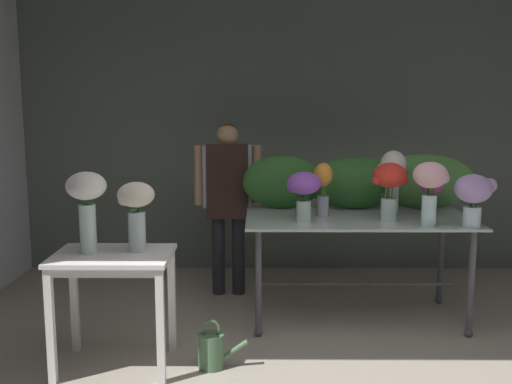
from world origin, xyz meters
TOP-DOWN VIEW (x-y plane):
  - ground_plane at (0.00, 1.71)m, footprint 7.64×7.64m
  - wall_back at (0.00, 3.42)m, footprint 5.88×0.12m
  - display_table_glass at (0.42, 1.85)m, footprint 1.83×0.97m
  - side_table_white at (-1.37, 0.94)m, footprint 0.79×0.58m
  - florist at (-0.68, 2.49)m, footprint 0.62×0.24m
  - foliage_backdrop at (0.50, 2.22)m, footprint 2.03×0.30m
  - vase_scarlet_peonies at (0.63, 1.69)m, footprint 0.29×0.26m
  - vase_fuchsia_anemones at (1.01, 1.85)m, footprint 0.21×0.21m
  - vase_violet_dahlias at (-0.05, 1.66)m, footprint 0.27×0.27m
  - vase_sunset_roses at (0.13, 1.89)m, footprint 0.15×0.15m
  - vase_blush_hydrangea at (0.89, 1.48)m, footprint 0.28×0.26m
  - vase_ivory_ranunculus at (0.73, 2.03)m, footprint 0.24×0.21m
  - vase_lilac_carnations at (1.21, 1.46)m, footprint 0.31×0.28m
  - vase_white_roses_tall at (-1.53, 0.93)m, footprint 0.26×0.26m
  - vase_cream_lisianthus_tall at (-1.22, 0.99)m, footprint 0.25×0.25m
  - watering_can at (-0.71, 0.92)m, footprint 0.35×0.18m

SIDE VIEW (x-z plane):
  - ground_plane at x=0.00m, z-range 0.00..0.00m
  - watering_can at x=-0.71m, z-range -0.05..0.30m
  - side_table_white at x=-1.37m, z-range 0.29..1.09m
  - display_table_glass at x=0.42m, z-range 0.30..1.18m
  - florist at x=-0.68m, z-range 0.19..1.80m
  - vase_cream_lisianthus_tall at x=-1.22m, z-range 0.86..1.34m
  - foliage_backdrop at x=0.50m, z-range 0.86..1.34m
  - vase_fuchsia_anemones at x=1.01m, z-range 0.93..1.32m
  - vase_lilac_carnations at x=1.21m, z-range 0.92..1.32m
  - vase_violet_dahlias at x=-0.05m, z-range 0.93..1.32m
  - vase_sunset_roses at x=0.13m, z-range 0.91..1.35m
  - vase_white_roses_tall at x=-1.53m, z-range 0.89..1.44m
  - vase_scarlet_peonies at x=0.63m, z-range 0.94..1.40m
  - vase_blush_hydrangea at x=0.89m, z-range 0.95..1.44m
  - vase_ivory_ranunculus at x=0.73m, z-range 0.94..1.46m
  - wall_back at x=0.00m, z-range 0.00..2.96m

